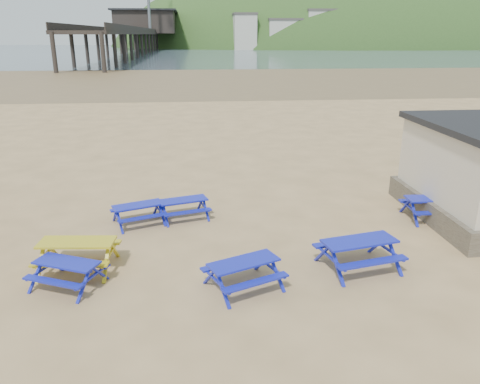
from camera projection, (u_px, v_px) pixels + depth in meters
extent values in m
plane|color=tan|center=(214.00, 242.00, 13.64)|extent=(400.00, 400.00, 0.00)
plane|color=olive|center=(196.00, 77.00, 65.49)|extent=(400.00, 400.00, 0.00)
plane|color=#475865|center=(193.00, 50.00, 173.90)|extent=(400.00, 400.00, 0.00)
cube|color=#061CB8|center=(138.00, 205.00, 14.74)|extent=(1.66, 1.13, 0.04)
cube|color=#061CB8|center=(134.00, 207.00, 15.26)|extent=(1.52, 0.77, 0.04)
cube|color=#061CB8|center=(143.00, 218.00, 14.39)|extent=(1.52, 0.77, 0.04)
cube|color=#061CB8|center=(183.00, 200.00, 15.21)|extent=(1.65, 1.01, 0.04)
cube|color=#061CB8|center=(179.00, 202.00, 15.74)|extent=(1.55, 0.64, 0.04)
cube|color=#061CB8|center=(188.00, 212.00, 14.83)|extent=(1.55, 0.64, 0.04)
cube|color=#061CB8|center=(434.00, 198.00, 15.12)|extent=(1.75, 0.71, 0.05)
cube|color=#061CB8|center=(425.00, 200.00, 15.76)|extent=(1.74, 0.28, 0.05)
cube|color=#061CB8|center=(441.00, 213.00, 14.66)|extent=(1.74, 0.28, 0.05)
cube|color=#061CB8|center=(66.00, 262.00, 11.04)|extent=(1.66, 1.18, 0.04)
cube|color=#061CB8|center=(81.00, 262.00, 11.58)|extent=(1.50, 0.83, 0.04)
cube|color=#061CB8|center=(53.00, 282.00, 10.66)|extent=(1.50, 0.83, 0.04)
cube|color=#061CB8|center=(244.00, 262.00, 10.95)|extent=(1.80, 1.27, 0.05)
cube|color=#061CB8|center=(233.00, 262.00, 11.50)|extent=(1.63, 0.88, 0.05)
cube|color=#061CB8|center=(256.00, 282.00, 10.57)|extent=(1.63, 0.88, 0.05)
cube|color=#061CB8|center=(360.00, 241.00, 11.85)|extent=(2.01, 1.13, 0.05)
cube|color=#061CB8|center=(346.00, 242.00, 12.52)|extent=(1.91, 0.67, 0.05)
cube|color=#061CB8|center=(373.00, 262.00, 11.38)|extent=(1.91, 0.67, 0.05)
cube|color=gold|center=(77.00, 242.00, 11.80)|extent=(1.94, 0.90, 0.05)
cube|color=gold|center=(85.00, 242.00, 12.49)|extent=(1.90, 0.43, 0.05)
cube|color=gold|center=(70.00, 264.00, 11.30)|extent=(1.90, 0.43, 0.05)
cube|color=black|center=(145.00, 33.00, 175.03)|extent=(9.00, 220.00, 0.60)
cube|color=black|center=(147.00, 23.00, 184.12)|extent=(22.00, 30.00, 8.00)
cube|color=black|center=(146.00, 11.00, 182.74)|extent=(24.00, 32.00, 0.60)
ellipsoid|color=#2D4C1E|center=(368.00, 66.00, 241.99)|extent=(264.00, 144.00, 108.00)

